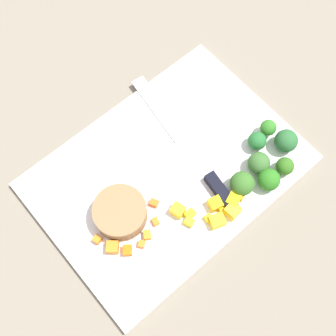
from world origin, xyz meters
name	(u,v)px	position (x,y,z in m)	size (l,w,h in m)	color
ground_plane	(168,173)	(0.00, 0.00, 0.00)	(4.00, 4.00, 0.00)	gray
cutting_board	(168,172)	(0.00, 0.00, 0.01)	(0.43, 0.31, 0.01)	white
prep_bowl	(120,213)	(-0.11, -0.01, 0.03)	(0.08, 0.08, 0.04)	olive
chef_knife	(200,164)	(0.05, -0.03, 0.02)	(0.06, 0.30, 0.02)	silver
carrot_dice_0	(128,250)	(-0.14, -0.06, 0.02)	(0.01, 0.02, 0.01)	orange
carrot_dice_1	(156,222)	(-0.07, -0.05, 0.02)	(0.01, 0.01, 0.01)	orange
carrot_dice_2	(147,235)	(-0.10, -0.06, 0.02)	(0.01, 0.01, 0.01)	orange
carrot_dice_3	(142,244)	(-0.11, -0.07, 0.02)	(0.01, 0.01, 0.01)	orange
carrot_dice_4	(154,203)	(-0.06, -0.03, 0.02)	(0.01, 0.01, 0.01)	orange
carrot_dice_5	(113,247)	(-0.15, -0.04, 0.02)	(0.02, 0.02, 0.02)	orange
carrot_dice_6	(97,239)	(-0.16, -0.02, 0.02)	(0.01, 0.01, 0.01)	orange
pepper_dice_0	(190,214)	(-0.02, -0.08, 0.02)	(0.01, 0.02, 0.01)	yellow
pepper_dice_1	(209,219)	(-0.01, -0.11, 0.02)	(0.01, 0.01, 0.01)	yellow
pepper_dice_2	(233,200)	(0.04, -0.11, 0.02)	(0.02, 0.02, 0.02)	yellow
pepper_dice_3	(233,211)	(0.03, -0.12, 0.02)	(0.02, 0.02, 0.02)	yellow
pepper_dice_4	(217,221)	(0.00, -0.12, 0.02)	(0.02, 0.02, 0.02)	yellow
pepper_dice_5	(178,210)	(-0.04, -0.06, 0.02)	(0.02, 0.02, 0.02)	yellow
pepper_dice_6	(223,211)	(0.02, -0.11, 0.02)	(0.01, 0.01, 0.01)	yellow
pepper_dice_7	(189,222)	(-0.03, -0.09, 0.02)	(0.01, 0.01, 0.01)	yellow
pepper_dice_8	(240,194)	(0.06, -0.11, 0.02)	(0.02, 0.02, 0.01)	yellow
pepper_dice_9	(215,204)	(0.02, -0.10, 0.02)	(0.02, 0.02, 0.02)	yellow
broccoli_floret_0	(269,180)	(0.11, -0.12, 0.03)	(0.04, 0.04, 0.04)	#86B66B
broccoli_floret_1	(257,141)	(0.14, -0.06, 0.03)	(0.03, 0.03, 0.03)	#84BF5C
broccoli_floret_2	(242,184)	(0.07, -0.10, 0.03)	(0.04, 0.04, 0.04)	#83B861
broccoli_floret_3	(286,141)	(0.18, -0.09, 0.03)	(0.04, 0.04, 0.04)	#8DAB57
broccoli_floret_4	(285,166)	(0.15, -0.12, 0.03)	(0.03, 0.03, 0.03)	#97C26A
broccoli_floret_5	(268,128)	(0.17, -0.06, 0.03)	(0.03, 0.03, 0.04)	#82B85D
broccoli_floret_6	(259,163)	(0.12, -0.09, 0.03)	(0.04, 0.04, 0.04)	#93B662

